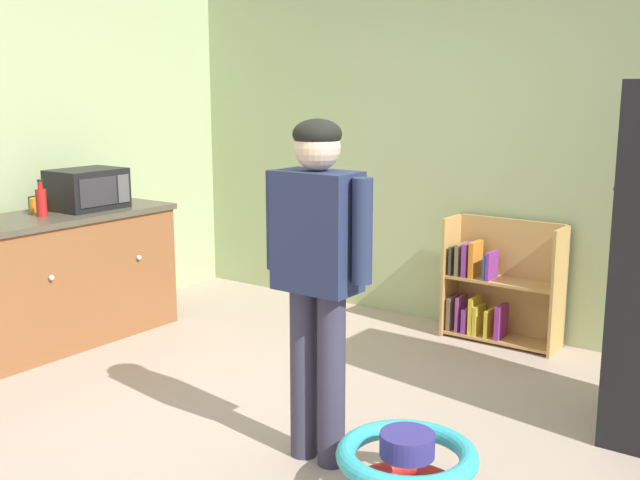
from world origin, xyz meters
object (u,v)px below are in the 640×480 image
object	(u,v)px
orange_cup	(36,205)
baby_walker	(407,469)
bookshelf	(496,289)
standing_person	(317,260)
microwave	(87,189)
ketchup_bottle	(41,202)
kitchen_counter	(23,287)

from	to	relation	value
orange_cup	baby_walker	bearing A→B (deg)	-7.93
bookshelf	standing_person	distance (m)	2.24
microwave	ketchup_bottle	size ratio (longest dim) A/B	1.95
kitchen_counter	standing_person	size ratio (longest dim) A/B	1.36
standing_person	microwave	world-z (taller)	standing_person
kitchen_counter	baby_walker	size ratio (longest dim) A/B	3.62
baby_walker	bookshelf	bearing A→B (deg)	104.24
orange_cup	bookshelf	bearing A→B (deg)	34.91
standing_person	baby_walker	bearing A→B (deg)	-10.63
ketchup_bottle	orange_cup	xyz separation A→B (m)	(-0.20, 0.09, -0.05)
bookshelf	standing_person	xyz separation A→B (m)	(0.03, -2.16, 0.61)
ketchup_bottle	kitchen_counter	bearing A→B (deg)	-95.87
kitchen_counter	bookshelf	distance (m)	3.19
kitchen_counter	bookshelf	world-z (taller)	kitchen_counter
bookshelf	microwave	bearing A→B (deg)	-147.83
standing_person	baby_walker	distance (m)	0.98
kitchen_counter	standing_person	world-z (taller)	standing_person
baby_walker	ketchup_bottle	distance (m)	3.11
kitchen_counter	microwave	bearing A→B (deg)	89.87
microwave	ketchup_bottle	xyz separation A→B (m)	(0.02, -0.38, -0.04)
standing_person	ketchup_bottle	bearing A→B (deg)	174.09
kitchen_counter	baby_walker	distance (m)	3.02
kitchen_counter	standing_person	xyz separation A→B (m)	(2.45, -0.09, 0.52)
ketchup_bottle	microwave	bearing A→B (deg)	92.38
bookshelf	orange_cup	bearing A→B (deg)	-145.09
kitchen_counter	ketchup_bottle	distance (m)	0.57
kitchen_counter	microwave	xyz separation A→B (m)	(0.00, 0.55, 0.59)
baby_walker	microwave	size ratio (longest dim) A/B	1.26
microwave	bookshelf	bearing A→B (deg)	32.17
baby_walker	orange_cup	bearing A→B (deg)	172.07
kitchen_counter	orange_cup	size ratio (longest dim) A/B	23.04
standing_person	baby_walker	world-z (taller)	standing_person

